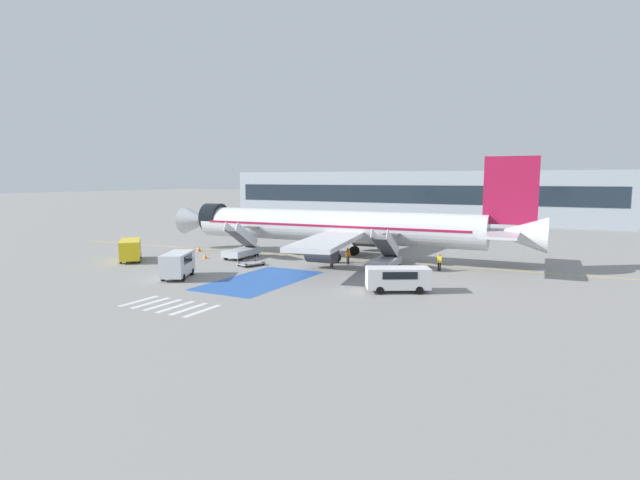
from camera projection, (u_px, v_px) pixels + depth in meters
name	position (u px, v px, depth m)	size (l,w,h in m)	color
ground_plane	(333.00, 259.00, 55.80)	(600.00, 600.00, 0.00)	gray
apron_leadline_yellow	(332.00, 258.00, 56.65)	(0.20, 77.68, 0.01)	gold
apron_stand_patch_blue	(260.00, 280.00, 44.17)	(6.46, 12.27, 0.01)	#2856A8
apron_walkway_bar_0	(139.00, 301.00, 36.69)	(0.44, 3.60, 0.01)	silver
apron_walkway_bar_1	(151.00, 303.00, 36.13)	(0.44, 3.60, 0.01)	silver
apron_walkway_bar_2	(163.00, 305.00, 35.58)	(0.44, 3.60, 0.01)	silver
apron_walkway_bar_3	(176.00, 307.00, 35.02)	(0.44, 3.60, 0.01)	silver
apron_walkway_bar_4	(189.00, 309.00, 34.46)	(0.44, 3.60, 0.01)	silver
apron_walkway_bar_5	(202.00, 311.00, 33.91)	(0.44, 3.60, 0.01)	silver
airliner	(338.00, 227.00, 55.94)	(43.15, 31.58, 11.11)	silver
boarding_stairs_forward	(242.00, 249.00, 56.40)	(2.48, 5.34, 4.24)	#ADB2BA
boarding_stairs_aft	(385.00, 259.00, 49.50)	(2.48, 5.34, 4.19)	#ADB2BA
fuel_tanker	(429.00, 228.00, 74.18)	(10.65, 3.70, 3.32)	#38383D
service_van_0	(177.00, 263.00, 45.06)	(3.79, 4.94, 2.32)	silver
service_van_1	(398.00, 277.00, 39.52)	(5.32, 4.16, 1.96)	silver
service_van_2	(130.00, 248.00, 54.56)	(5.16, 5.11, 2.30)	yellow
baggage_cart	(251.00, 263.00, 51.54)	(2.29, 2.95, 0.87)	gray
ground_crew_0	(348.00, 255.00, 52.25)	(0.47, 0.46, 1.75)	#2D2D33
ground_crew_1	(439.00, 261.00, 48.58)	(0.45, 0.27, 1.70)	black
ground_crew_2	(332.00, 258.00, 50.68)	(0.49, 0.42, 1.60)	black
traffic_cone_0	(205.00, 256.00, 56.26)	(0.51, 0.51, 0.57)	orange
traffic_cone_1	(397.00, 273.00, 45.99)	(0.47, 0.47, 0.52)	orange
traffic_cone_2	(199.00, 249.00, 61.86)	(0.57, 0.57, 0.64)	orange
terminal_building	(412.00, 196.00, 108.96)	(84.01, 12.10, 10.53)	#89939E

